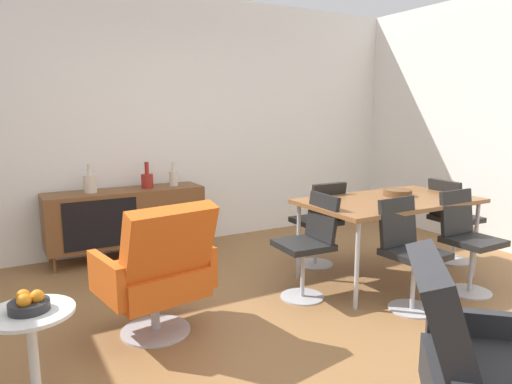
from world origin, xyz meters
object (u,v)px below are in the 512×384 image
at_px(vase_cobalt, 173,178).
at_px(dining_chair_near_window, 309,242).
at_px(sideboard, 126,216).
at_px(dining_chair_far_end, 452,217).
at_px(dining_table, 389,204).
at_px(side_table_round, 33,347).
at_px(dining_chair_back_left, 320,220).
at_px(armchair_black_shell, 484,375).
at_px(wooden_bowl_on_table, 398,193).
at_px(lounge_chair_red, 158,270).
at_px(vase_sculptural_dark, 90,183).
at_px(dining_chair_front_right, 467,237).
at_px(fruit_bowl, 29,303).
at_px(dining_chair_front_left, 409,249).
at_px(vase_ceramic_small, 147,180).

distance_m(vase_cobalt, dining_chair_near_window, 1.91).
distance_m(sideboard, dining_chair_far_end, 3.34).
relative_size(sideboard, dining_table, 1.00).
height_order(sideboard, side_table_round, sideboard).
height_order(dining_chair_back_left, armchair_black_shell, armchair_black_shell).
distance_m(dining_chair_back_left, armchair_black_shell, 2.70).
relative_size(wooden_bowl_on_table, armchair_black_shell, 0.27).
bearing_deg(side_table_round, dining_chair_far_end, 6.79).
bearing_deg(vase_cobalt, dining_chair_far_end, -38.37).
height_order(dining_chair_far_end, dining_chair_near_window, same).
bearing_deg(sideboard, dining_table, -43.21).
bearing_deg(side_table_round, dining_chair_near_window, 12.26).
distance_m(dining_chair_far_end, armchair_black_shell, 3.01).
bearing_deg(sideboard, side_table_round, -115.07).
bearing_deg(side_table_round, wooden_bowl_on_table, 9.64).
bearing_deg(vase_cobalt, dining_chair_back_left, -50.22).
bearing_deg(dining_chair_far_end, lounge_chair_red, -178.95).
height_order(vase_sculptural_dark, lounge_chair_red, vase_sculptural_dark).
relative_size(sideboard, dining_chair_far_end, 1.87).
xyz_separation_m(dining_table, dining_chair_front_right, (0.35, -0.56, -0.23)).
bearing_deg(side_table_round, lounge_chair_red, 26.81).
bearing_deg(wooden_bowl_on_table, dining_chair_near_window, -175.57).
relative_size(vase_cobalt, dining_chair_front_right, 0.30).
distance_m(dining_chair_back_left, fruit_bowl, 2.82).
height_order(sideboard, armchair_black_shell, armchair_black_shell).
bearing_deg(wooden_bowl_on_table, lounge_chair_red, -176.78).
height_order(dining_chair_back_left, side_table_round, dining_chair_back_left).
distance_m(vase_cobalt, dining_chair_front_right, 2.96).
bearing_deg(dining_table, vase_sculptural_dark, 141.34).
distance_m(vase_cobalt, dining_chair_back_left, 1.66).
xyz_separation_m(dining_table, dining_chair_near_window, (-0.89, -0.00, -0.23)).
distance_m(dining_table, dining_chair_back_left, 0.70).
bearing_deg(dining_chair_front_left, fruit_bowl, 177.83).
height_order(dining_chair_front_right, armchair_black_shell, armchair_black_shell).
xyz_separation_m(wooden_bowl_on_table, dining_chair_far_end, (0.71, -0.08, -0.30)).
bearing_deg(dining_chair_front_left, dining_chair_near_window, 133.99).
relative_size(vase_cobalt, dining_chair_back_left, 0.30).
distance_m(wooden_bowl_on_table, dining_chair_near_window, 1.12).
distance_m(dining_chair_front_left, side_table_round, 2.64).
bearing_deg(dining_chair_front_right, dining_chair_front_left, -180.00).
bearing_deg(vase_ceramic_small, dining_chair_near_window, -66.35).
relative_size(vase_ceramic_small, wooden_bowl_on_table, 1.06).
distance_m(dining_chair_front_right, side_table_round, 3.34).
bearing_deg(fruit_bowl, sideboard, 64.93).
height_order(vase_sculptural_dark, dining_chair_far_end, vase_sculptural_dark).
bearing_deg(dining_chair_far_end, dining_chair_front_left, -155.66).
height_order(dining_table, fruit_bowl, dining_table).
height_order(vase_ceramic_small, wooden_bowl_on_table, vase_ceramic_small).
bearing_deg(lounge_chair_red, vase_sculptural_dark, 92.47).
xyz_separation_m(dining_chair_near_window, armchair_black_shell, (-0.54, -1.92, -0.00)).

